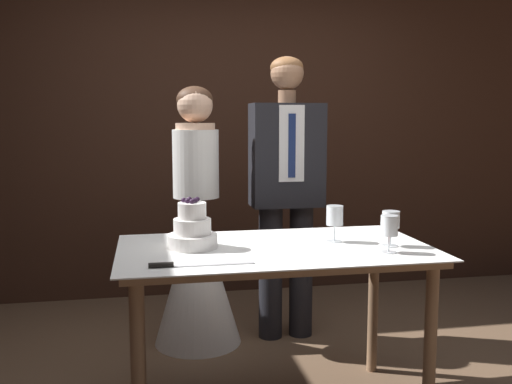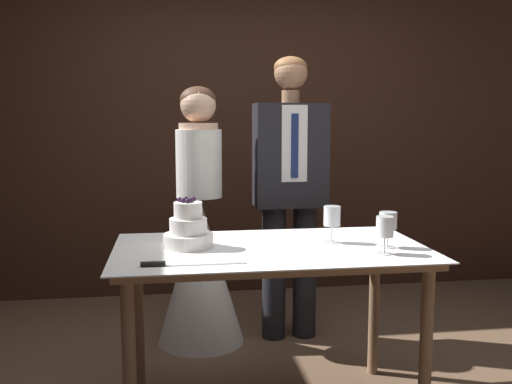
# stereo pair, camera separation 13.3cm
# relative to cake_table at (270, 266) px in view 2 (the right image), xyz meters

# --- Properties ---
(wall_back) EXTENTS (5.24, 0.12, 2.94)m
(wall_back) POSITION_rel_cake_table_xyz_m (0.05, 2.00, 0.76)
(wall_back) COLOR #382116
(wall_back) RESTS_ON ground_plane
(cake_table) EXTENTS (1.44, 0.82, 0.81)m
(cake_table) POSITION_rel_cake_table_xyz_m (0.00, 0.00, 0.00)
(cake_table) COLOR #8E6B4C
(cake_table) RESTS_ON ground_plane
(tiered_cake) EXTENTS (0.23, 0.23, 0.23)m
(tiered_cake) POSITION_rel_cake_table_xyz_m (-0.38, 0.05, 0.17)
(tiered_cake) COLOR white
(tiered_cake) RESTS_ON cake_table
(cake_knife) EXTENTS (0.43, 0.02, 0.02)m
(cake_knife) POSITION_rel_cake_table_xyz_m (-0.45, -0.28, 0.10)
(cake_knife) COLOR silver
(cake_knife) RESTS_ON cake_table
(wine_glass_near) EXTENTS (0.08, 0.08, 0.17)m
(wine_glass_near) POSITION_rel_cake_table_xyz_m (0.47, -0.21, 0.21)
(wine_glass_near) COLOR silver
(wine_glass_near) RESTS_ON cake_table
(wine_glass_middle) EXTENTS (0.08, 0.08, 0.17)m
(wine_glass_middle) POSITION_rel_cake_table_xyz_m (0.53, -0.09, 0.21)
(wine_glass_middle) COLOR silver
(wine_glass_middle) RESTS_ON cake_table
(wine_glass_far) EXTENTS (0.08, 0.08, 0.18)m
(wine_glass_far) POSITION_rel_cake_table_xyz_m (0.31, 0.05, 0.21)
(wine_glass_far) COLOR silver
(wine_glass_far) RESTS_ON cake_table
(bride) EXTENTS (0.54, 0.54, 1.59)m
(bride) POSITION_rel_cake_table_xyz_m (-0.28, 0.92, -0.12)
(bride) COLOR white
(bride) RESTS_ON ground_plane
(groom) EXTENTS (0.45, 0.25, 1.78)m
(groom) POSITION_rel_cake_table_xyz_m (0.28, 0.92, 0.29)
(groom) COLOR black
(groom) RESTS_ON ground_plane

